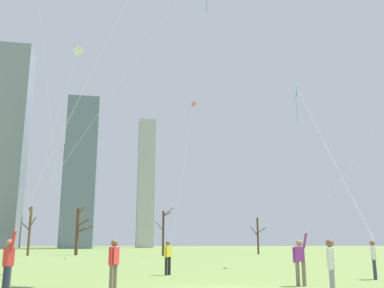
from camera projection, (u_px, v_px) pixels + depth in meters
kite_flyer_foreground_left_blue at (52, 190)px, 21.04m from camera, size 9.27×6.76×15.11m
kite_flyer_midfield_right_teal at (350, 205)px, 21.05m from camera, size 2.25×11.00×13.02m
kite_flyer_foreground_right_purple at (74, 123)px, 12.47m from camera, size 7.78×6.91×17.79m
kite_flyer_far_back_green at (334, 205)px, 15.84m from camera, size 7.48×3.15×12.08m
bystander_far_off_by_trees at (168, 256)px, 20.87m from camera, size 0.42×0.37×1.62m
bystander_watching_nearby at (114, 263)px, 13.65m from camera, size 0.34×0.45×1.62m
bystander_strolling_midfield at (331, 266)px, 11.62m from camera, size 0.34×0.45×1.62m
distant_kite_drifting_left_pink at (191, 120)px, 50.19m from camera, size 3.99×6.47×18.19m
distant_kite_drifting_right_white at (75, 62)px, 45.65m from camera, size 4.36×5.09×22.37m
distant_kite_high_overhead_red at (42, 41)px, 43.11m from camera, size 4.59×2.10×26.49m
bare_tree_leftmost at (30, 228)px, 52.52m from camera, size 1.96×1.80×5.90m
bare_tree_left_of_center at (163, 232)px, 52.51m from camera, size 2.31×1.09×5.84m
bare_tree_rightmost at (78, 230)px, 55.10m from camera, size 2.27×2.60×6.14m
bare_tree_center at (258, 235)px, 59.11m from camera, size 1.70×1.98×4.94m
skyline_squat_block at (81, 172)px, 122.29m from camera, size 8.69×11.30×42.29m
skyline_slender_spire at (146, 182)px, 143.72m from camera, size 5.52×5.87×42.56m
skyline_mid_tower_right at (7, 143)px, 131.78m from camera, size 10.80×10.09×62.64m
skyline_wide_slab at (79, 196)px, 142.22m from camera, size 10.70×10.62×33.16m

